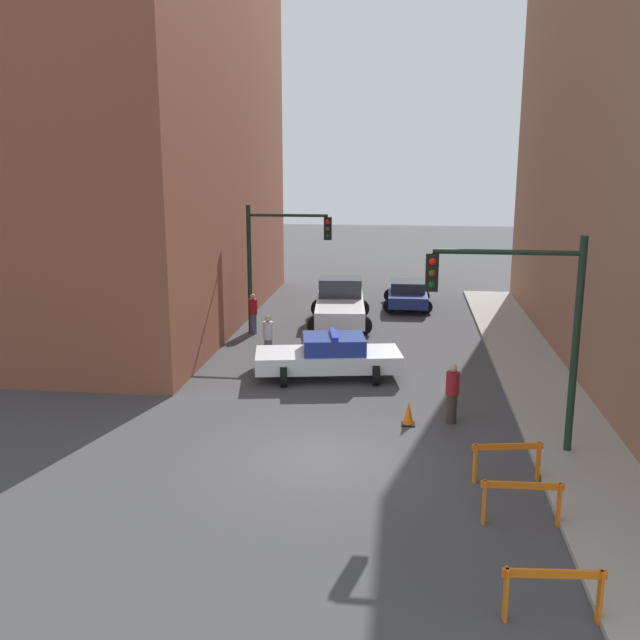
# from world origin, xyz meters

# --- Properties ---
(ground_plane) EXTENTS (120.00, 120.00, 0.00)m
(ground_plane) POSITION_xyz_m (0.00, 0.00, 0.00)
(ground_plane) COLOR #424244
(sidewalk_right) EXTENTS (2.40, 44.00, 0.12)m
(sidewalk_right) POSITION_xyz_m (6.20, 0.00, 0.06)
(sidewalk_right) COLOR #9E998E
(sidewalk_right) RESTS_ON ground_plane
(building_corner_left) EXTENTS (14.00, 20.00, 17.93)m
(building_corner_left) POSITION_xyz_m (-12.00, 14.00, 8.96)
(building_corner_left) COLOR brown
(building_corner_left) RESTS_ON ground_plane
(traffic_light_near) EXTENTS (3.64, 0.35, 5.20)m
(traffic_light_near) POSITION_xyz_m (4.73, 0.95, 3.53)
(traffic_light_near) COLOR black
(traffic_light_near) RESTS_ON sidewalk_right
(traffic_light_far) EXTENTS (3.44, 0.35, 5.20)m
(traffic_light_far) POSITION_xyz_m (-3.30, 12.27, 3.40)
(traffic_light_far) COLOR black
(traffic_light_far) RESTS_ON ground_plane
(police_car) EXTENTS (4.95, 2.87, 1.52)m
(police_car) POSITION_xyz_m (-0.50, 6.43, 0.72)
(police_car) COLOR white
(police_car) RESTS_ON ground_plane
(white_truck) EXTENTS (2.94, 5.55, 1.90)m
(white_truck) POSITION_xyz_m (-0.86, 14.09, 0.91)
(white_truck) COLOR silver
(white_truck) RESTS_ON ground_plane
(parked_car_near) EXTENTS (2.33, 4.34, 1.31)m
(parked_car_near) POSITION_xyz_m (2.02, 17.96, 0.67)
(parked_car_near) COLOR navy
(parked_car_near) RESTS_ON ground_plane
(pedestrian_crossing) EXTENTS (0.49, 0.49, 1.66)m
(pedestrian_crossing) POSITION_xyz_m (-2.84, 8.02, 0.86)
(pedestrian_crossing) COLOR #474C66
(pedestrian_crossing) RESTS_ON ground_plane
(pedestrian_corner) EXTENTS (0.42, 0.42, 1.66)m
(pedestrian_corner) POSITION_xyz_m (-4.22, 11.94, 0.86)
(pedestrian_corner) COLOR #474C66
(pedestrian_corner) RESTS_ON ground_plane
(pedestrian_sidewalk) EXTENTS (0.40, 0.40, 1.66)m
(pedestrian_sidewalk) POSITION_xyz_m (3.23, 2.75, 0.86)
(pedestrian_sidewalk) COLOR #382D23
(pedestrian_sidewalk) RESTS_ON ground_plane
(barrier_front) EXTENTS (1.60, 0.27, 0.90)m
(barrier_front) POSITION_xyz_m (4.27, -5.69, 0.62)
(barrier_front) COLOR orange
(barrier_front) RESTS_ON ground_plane
(barrier_mid) EXTENTS (1.60, 0.21, 0.90)m
(barrier_mid) POSITION_xyz_m (4.25, -2.66, 0.62)
(barrier_mid) COLOR orange
(barrier_mid) RESTS_ON ground_plane
(barrier_back) EXTENTS (1.58, 0.44, 0.90)m
(barrier_back) POSITION_xyz_m (4.22, -0.74, 0.62)
(barrier_back) COLOR orange
(barrier_back) RESTS_ON ground_plane
(traffic_cone) EXTENTS (0.36, 0.36, 0.66)m
(traffic_cone) POSITION_xyz_m (2.07, 2.46, 0.32)
(traffic_cone) COLOR black
(traffic_cone) RESTS_ON ground_plane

